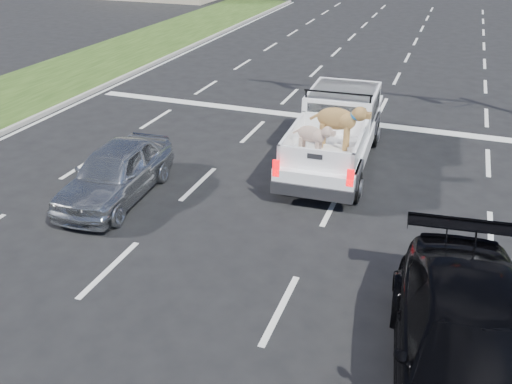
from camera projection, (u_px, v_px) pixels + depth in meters
ground at (190, 288)px, 10.00m from camera, size 160.00×160.00×0.00m
road_markings at (293, 156)px, 15.48m from camera, size 17.75×60.00×0.01m
curb_left at (24, 123)px, 17.76m from camera, size 0.15×60.00×0.14m
pickup_truck at (335, 131)px, 14.62m from camera, size 2.22×5.46×2.02m
silver_sedan at (116, 172)px, 12.95m from camera, size 1.82×3.99×1.33m
black_coupe at (471, 355)px, 7.42m from camera, size 2.76×5.51×1.53m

